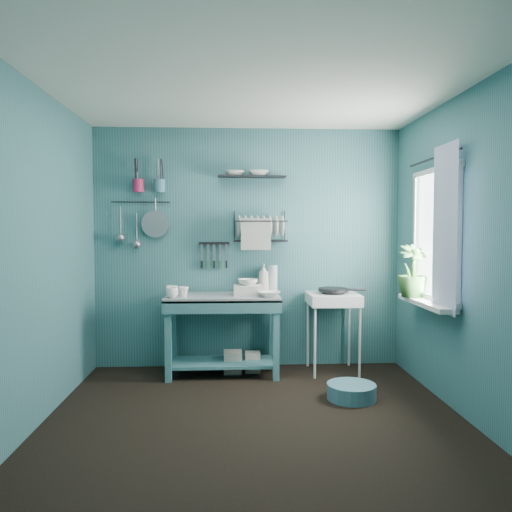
{
  "coord_description": "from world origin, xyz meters",
  "views": [
    {
      "loc": [
        -0.19,
        -3.75,
        1.44
      ],
      "look_at": [
        0.05,
        0.85,
        1.2
      ],
      "focal_mm": 35.0,
      "sensor_mm": 36.0,
      "label": 1
    }
  ],
  "objects_px": {
    "wash_tub": "(248,290)",
    "colander": "(155,224)",
    "water_bottle": "(273,279)",
    "dish_rack": "(260,226)",
    "hotplate_stand": "(333,333)",
    "storage_tin_small": "(253,362)",
    "utensil_cup_teal": "(160,186)",
    "mug_mid": "(184,291)",
    "soap_bottle": "(264,278)",
    "mug_left": "(172,293)",
    "floor_basin": "(351,392)",
    "work_counter": "(223,335)",
    "frying_pan": "(333,290)",
    "utensil_cup_magenta": "(138,186)",
    "mug_right": "(172,291)",
    "storage_tin_large": "(233,362)",
    "potted_plant": "(412,271)"
  },
  "relations": [
    {
      "from": "dish_rack",
      "to": "floor_basin",
      "type": "distance_m",
      "value": 1.87
    },
    {
      "from": "work_counter",
      "to": "storage_tin_large",
      "type": "relative_size",
      "value": 5.11
    },
    {
      "from": "utensil_cup_teal",
      "to": "frying_pan",
      "type": "bearing_deg",
      "value": -6.91
    },
    {
      "from": "dish_rack",
      "to": "potted_plant",
      "type": "relative_size",
      "value": 1.15
    },
    {
      "from": "water_bottle",
      "to": "mug_right",
      "type": "bearing_deg",
      "value": -167.83
    },
    {
      "from": "mug_left",
      "to": "floor_basin",
      "type": "xyz_separation_m",
      "value": [
        1.59,
        -0.63,
        -0.78
      ]
    },
    {
      "from": "water_bottle",
      "to": "floor_basin",
      "type": "bearing_deg",
      "value": -59.93
    },
    {
      "from": "mug_left",
      "to": "water_bottle",
      "type": "relative_size",
      "value": 0.44
    },
    {
      "from": "mug_left",
      "to": "utensil_cup_magenta",
      "type": "distance_m",
      "value": 1.19
    },
    {
      "from": "mug_left",
      "to": "mug_right",
      "type": "xyz_separation_m",
      "value": [
        -0.02,
        0.16,
        0.0
      ]
    },
    {
      "from": "mug_mid",
      "to": "dish_rack",
      "type": "height_order",
      "value": "dish_rack"
    },
    {
      "from": "mug_mid",
      "to": "floor_basin",
      "type": "distance_m",
      "value": 1.83
    },
    {
      "from": "mug_right",
      "to": "storage_tin_large",
      "type": "distance_m",
      "value": 0.95
    },
    {
      "from": "dish_rack",
      "to": "storage_tin_large",
      "type": "distance_m",
      "value": 1.41
    },
    {
      "from": "mug_left",
      "to": "water_bottle",
      "type": "height_order",
      "value": "water_bottle"
    },
    {
      "from": "storage_tin_large",
      "to": "floor_basin",
      "type": "height_order",
      "value": "storage_tin_large"
    },
    {
      "from": "water_bottle",
      "to": "dish_rack",
      "type": "height_order",
      "value": "dish_rack"
    },
    {
      "from": "mug_mid",
      "to": "storage_tin_small",
      "type": "xyz_separation_m",
      "value": [
        0.68,
        0.14,
        -0.74
      ]
    },
    {
      "from": "wash_tub",
      "to": "hotplate_stand",
      "type": "bearing_deg",
      "value": 3.62
    },
    {
      "from": "dish_rack",
      "to": "utensil_cup_teal",
      "type": "bearing_deg",
      "value": 177.06
    },
    {
      "from": "mug_right",
      "to": "floor_basin",
      "type": "bearing_deg",
      "value": -26.22
    },
    {
      "from": "soap_bottle",
      "to": "utensil_cup_magenta",
      "type": "relative_size",
      "value": 2.3
    },
    {
      "from": "water_bottle",
      "to": "soap_bottle",
      "type": "bearing_deg",
      "value": -168.69
    },
    {
      "from": "work_counter",
      "to": "storage_tin_small",
      "type": "xyz_separation_m",
      "value": [
        0.3,
        0.08,
        -0.3
      ]
    },
    {
      "from": "utensil_cup_magenta",
      "to": "floor_basin",
      "type": "relative_size",
      "value": 0.31
    },
    {
      "from": "mug_left",
      "to": "utensil_cup_teal",
      "type": "distance_m",
      "value": 1.14
    },
    {
      "from": "utensil_cup_magenta",
      "to": "utensil_cup_teal",
      "type": "bearing_deg",
      "value": 0.0
    },
    {
      "from": "soap_bottle",
      "to": "potted_plant",
      "type": "xyz_separation_m",
      "value": [
        1.31,
        -0.68,
        0.12
      ]
    },
    {
      "from": "soap_bottle",
      "to": "frying_pan",
      "type": "height_order",
      "value": "soap_bottle"
    },
    {
      "from": "mug_right",
      "to": "utensil_cup_teal",
      "type": "height_order",
      "value": "utensil_cup_teal"
    },
    {
      "from": "work_counter",
      "to": "soap_bottle",
      "type": "height_order",
      "value": "soap_bottle"
    },
    {
      "from": "work_counter",
      "to": "soap_bottle",
      "type": "distance_m",
      "value": 0.72
    },
    {
      "from": "water_bottle",
      "to": "potted_plant",
      "type": "height_order",
      "value": "potted_plant"
    },
    {
      "from": "dish_rack",
      "to": "mug_right",
      "type": "bearing_deg",
      "value": -167.56
    },
    {
      "from": "work_counter",
      "to": "hotplate_stand",
      "type": "height_order",
      "value": "hotplate_stand"
    },
    {
      "from": "water_bottle",
      "to": "utensil_cup_teal",
      "type": "distance_m",
      "value": 1.51
    },
    {
      "from": "wash_tub",
      "to": "water_bottle",
      "type": "bearing_deg",
      "value": 41.63
    },
    {
      "from": "utensil_cup_magenta",
      "to": "colander",
      "type": "relative_size",
      "value": 0.46
    },
    {
      "from": "hotplate_stand",
      "to": "storage_tin_small",
      "type": "xyz_separation_m",
      "value": [
        -0.81,
        0.05,
        -0.3
      ]
    },
    {
      "from": "wash_tub",
      "to": "dish_rack",
      "type": "relative_size",
      "value": 0.51
    },
    {
      "from": "work_counter",
      "to": "wash_tub",
      "type": "xyz_separation_m",
      "value": [
        0.25,
        -0.02,
        0.45
      ]
    },
    {
      "from": "mug_mid",
      "to": "soap_bottle",
      "type": "relative_size",
      "value": 0.33
    },
    {
      "from": "water_bottle",
      "to": "frying_pan",
      "type": "distance_m",
      "value": 0.63
    },
    {
      "from": "wash_tub",
      "to": "frying_pan",
      "type": "distance_m",
      "value": 0.86
    },
    {
      "from": "mug_left",
      "to": "colander",
      "type": "distance_m",
      "value": 0.82
    },
    {
      "from": "wash_tub",
      "to": "colander",
      "type": "bearing_deg",
      "value": 162.55
    },
    {
      "from": "storage_tin_large",
      "to": "hotplate_stand",
      "type": "bearing_deg",
      "value": -0.87
    },
    {
      "from": "frying_pan",
      "to": "colander",
      "type": "height_order",
      "value": "colander"
    },
    {
      "from": "mug_left",
      "to": "dish_rack",
      "type": "height_order",
      "value": "dish_rack"
    },
    {
      "from": "water_bottle",
      "to": "storage_tin_small",
      "type": "bearing_deg",
      "value": -147.53
    }
  ]
}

